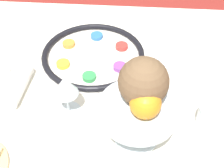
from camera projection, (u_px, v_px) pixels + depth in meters
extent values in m
cylinder|color=silver|center=(93.00, 58.00, 1.05)|extent=(0.35, 0.35, 0.01)
torus|color=black|center=(93.00, 54.00, 1.04)|extent=(0.35, 0.35, 0.02)
cylinder|color=#33934C|center=(89.00, 77.00, 0.97)|extent=(0.04, 0.04, 0.01)
cylinder|color=#844299|center=(120.00, 67.00, 1.00)|extent=(0.04, 0.04, 0.01)
cylinder|color=red|center=(122.00, 46.00, 1.08)|extent=(0.04, 0.04, 0.01)
cylinder|color=#2D6BB7|center=(97.00, 36.00, 1.12)|extent=(0.04, 0.04, 0.01)
cylinder|color=orange|center=(69.00, 44.00, 1.09)|extent=(0.04, 0.04, 0.01)
cylinder|color=gold|center=(63.00, 64.00, 1.01)|extent=(0.04, 0.04, 0.01)
cylinder|color=silver|center=(69.00, 111.00, 0.89)|extent=(0.07, 0.07, 0.00)
cylinder|color=silver|center=(67.00, 102.00, 0.86)|extent=(0.01, 0.01, 0.07)
cone|color=silver|center=(65.00, 86.00, 0.82)|extent=(0.07, 0.07, 0.06)
cylinder|color=silver|center=(136.00, 137.00, 0.82)|extent=(0.12, 0.12, 0.01)
cylinder|color=silver|center=(137.00, 125.00, 0.79)|extent=(0.03, 0.03, 0.09)
cylinder|color=silver|center=(138.00, 110.00, 0.75)|extent=(0.19, 0.19, 0.03)
sphere|color=orange|center=(145.00, 103.00, 0.69)|extent=(0.07, 0.07, 0.07)
sphere|color=brown|center=(143.00, 82.00, 0.71)|extent=(0.12, 0.12, 0.12)
cylinder|color=white|center=(19.00, 86.00, 0.94)|extent=(0.16, 0.05, 0.04)
cylinder|color=silver|center=(209.00, 117.00, 0.83)|extent=(0.06, 0.06, 0.07)
cube|color=silver|center=(175.00, 57.00, 1.06)|extent=(0.07, 0.17, 0.01)
cube|color=silver|center=(175.00, 63.00, 1.04)|extent=(0.07, 0.17, 0.01)
cube|color=silver|center=(9.00, 85.00, 0.96)|extent=(0.15, 0.08, 0.01)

